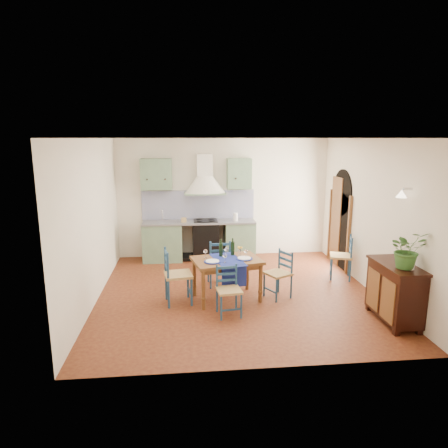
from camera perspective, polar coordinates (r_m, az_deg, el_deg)
The scene contains 13 objects.
floor at distance 7.50m, azimuth 1.82°, elevation -9.77°, with size 5.00×5.00×0.00m, color #48180F.
back_wall at distance 9.36m, azimuth -2.83°, elevation 1.37°, with size 5.00×0.96×2.80m.
right_wall at distance 8.08m, azimuth 19.43°, elevation 1.03°, with size 0.26×5.00×2.80m.
left_wall at distance 7.21m, azimuth -18.21°, elevation 0.35°, with size 0.04×5.00×2.80m, color silver.
ceiling at distance 6.96m, azimuth 1.97°, elevation 12.19°, with size 5.00×5.00×0.01m, color white.
dining_table at distance 7.00m, azimuth 0.45°, elevation -5.71°, with size 1.29×1.01×1.05m.
chair_near at distance 6.48m, azimuth 0.65°, elevation -9.42°, with size 0.42×0.42×0.81m.
chair_far at distance 7.69m, azimuth -0.71°, elevation -5.42°, with size 0.46×0.46×0.92m.
chair_left at distance 6.93m, azimuth -6.84°, elevation -7.31°, with size 0.51×0.51×0.97m.
chair_right at distance 7.22m, azimuth 7.89°, elevation -7.03°, with size 0.53×0.53×0.85m.
chair_spare at distance 8.43m, azimuth 16.58°, elevation -4.46°, with size 0.53×0.53×0.90m.
sideboard at distance 6.74m, azimuth 23.18°, elevation -8.72°, with size 0.50×1.05×0.94m.
potted_plant at distance 6.38m, azimuth 24.72°, elevation -3.33°, with size 0.51×0.44×0.57m, color #316126.
Camera 1 is at (-0.93, -6.90, 2.80)m, focal length 32.00 mm.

